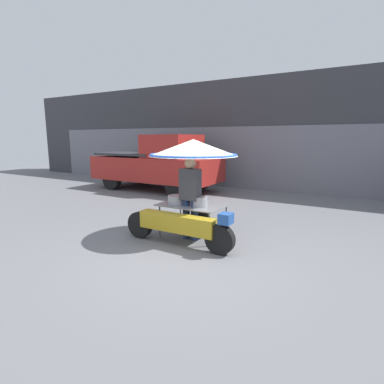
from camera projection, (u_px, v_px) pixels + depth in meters
name	position (u px, v px, depth m)	size (l,w,h in m)	color
ground_plane	(190.00, 256.00, 5.05)	(36.00, 36.00, 0.00)	slate
shopfront_building	(297.00, 135.00, 11.46)	(28.00, 2.06, 4.21)	#38383D
vendor_motorcycle_cart	(191.00, 164.00, 5.74)	(2.27, 1.72, 1.94)	black
vendor_person	(190.00, 194.00, 5.73)	(0.38, 0.22, 1.60)	navy
pickup_truck	(159.00, 164.00, 11.32)	(4.92, 2.00, 2.08)	black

